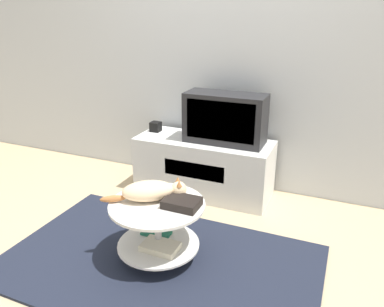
{
  "coord_description": "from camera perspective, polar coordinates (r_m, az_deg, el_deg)",
  "views": [
    {
      "loc": [
        0.99,
        -1.77,
        1.54
      ],
      "look_at": [
        -0.02,
        0.59,
        0.57
      ],
      "focal_mm": 35.0,
      "sensor_mm": 36.0,
      "label": 1
    }
  ],
  "objects": [
    {
      "name": "tv_stand",
      "position": [
        3.33,
        1.77,
        -1.97
      ],
      "size": [
        1.19,
        0.46,
        0.5
      ],
      "color": "silver",
      "rests_on": "ground_plane"
    },
    {
      "name": "cat",
      "position": [
        2.38,
        -6.2,
        -5.68
      ],
      "size": [
        0.48,
        0.35,
        0.13
      ],
      "rotation": [
        0.0,
        0.0,
        0.59
      ],
      "color": "beige",
      "rests_on": "coffee_table"
    },
    {
      "name": "dvd_box",
      "position": [
        2.3,
        -1.58,
        -7.53
      ],
      "size": [
        0.22,
        0.16,
        0.05
      ],
      "color": "black",
      "rests_on": "coffee_table"
    },
    {
      "name": "tv",
      "position": [
        3.13,
        5.08,
        5.37
      ],
      "size": [
        0.67,
        0.28,
        0.42
      ],
      "color": "#232326",
      "rests_on": "tv_stand"
    },
    {
      "name": "ground_plane",
      "position": [
        2.55,
        -5.1,
        -16.48
      ],
      "size": [
        12.0,
        12.0,
        0.0
      ],
      "primitive_type": "plane",
      "color": "tan"
    },
    {
      "name": "rug",
      "position": [
        2.54,
        -5.11,
        -16.3
      ],
      "size": [
        2.02,
        1.23,
        0.02
      ],
      "color": "#1E2333",
      "rests_on": "ground_plane"
    },
    {
      "name": "wall_back",
      "position": [
        3.33,
        6.04,
        16.61
      ],
      "size": [
        8.0,
        0.05,
        2.6
      ],
      "color": "silver",
      "rests_on": "ground_plane"
    },
    {
      "name": "coffee_table",
      "position": [
        2.44,
        -5.21,
        -10.89
      ],
      "size": [
        0.61,
        0.61,
        0.4
      ],
      "color": "#B2B2B7",
      "rests_on": "rug"
    },
    {
      "name": "speaker",
      "position": [
        3.48,
        -5.56,
        4.09
      ],
      "size": [
        0.09,
        0.09,
        0.09
      ],
      "color": "black",
      "rests_on": "tv_stand"
    }
  ]
}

